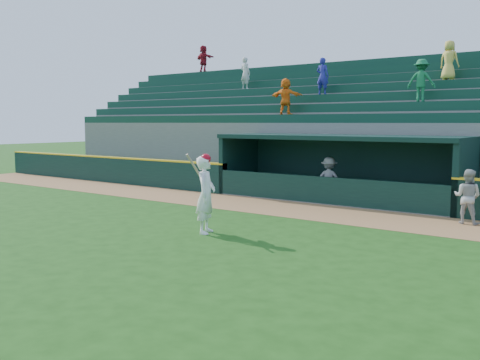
% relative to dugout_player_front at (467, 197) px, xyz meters
% --- Properties ---
extents(ground, '(120.00, 120.00, 0.00)m').
position_rel_dugout_player_front_xyz_m(ground, '(-5.16, -5.69, -0.80)').
color(ground, '#1B4812').
rests_on(ground, ground).
extents(warning_track, '(40.00, 3.00, 0.01)m').
position_rel_dugout_player_front_xyz_m(warning_track, '(-5.16, -0.79, -0.79)').
color(warning_track, '#98693D').
rests_on(warning_track, ground).
extents(field_wall_left, '(15.50, 0.30, 1.20)m').
position_rel_dugout_player_front_xyz_m(field_wall_left, '(-17.41, 0.86, -0.20)').
color(field_wall_left, black).
rests_on(field_wall_left, ground).
extents(wall_stripe_left, '(15.50, 0.32, 0.06)m').
position_rel_dugout_player_front_xyz_m(wall_stripe_left, '(-17.41, 0.86, 0.43)').
color(wall_stripe_left, gold).
rests_on(wall_stripe_left, field_wall_left).
extents(dugout_player_front, '(0.81, 0.65, 1.59)m').
position_rel_dugout_player_front_xyz_m(dugout_player_front, '(0.00, 0.00, 0.00)').
color(dugout_player_front, '#ACACA7').
rests_on(dugout_player_front, ground).
extents(dugout_player_inside, '(1.19, 0.90, 1.64)m').
position_rel_dugout_player_front_xyz_m(dugout_player_inside, '(-5.33, 1.67, 0.02)').
color(dugout_player_inside, '#9A9995').
rests_on(dugout_player_inside, ground).
extents(dugout, '(9.40, 2.80, 2.46)m').
position_rel_dugout_player_front_xyz_m(dugout, '(-5.16, 2.31, 0.56)').
color(dugout, slate).
rests_on(dugout, ground).
extents(stands, '(34.50, 6.25, 7.57)m').
position_rel_dugout_player_front_xyz_m(stands, '(-5.15, 6.87, 1.60)').
color(stands, slate).
rests_on(stands, ground).
extents(batter_at_plate, '(0.75, 0.91, 2.13)m').
position_rel_dugout_player_front_xyz_m(batter_at_plate, '(-5.21, -5.53, 0.26)').
color(batter_at_plate, white).
rests_on(batter_at_plate, ground).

